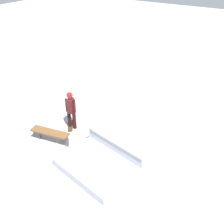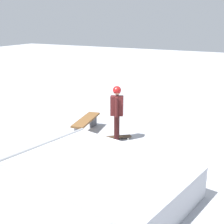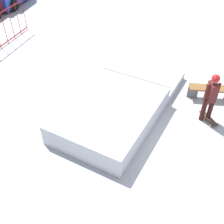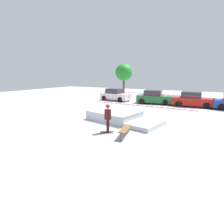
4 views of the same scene
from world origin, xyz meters
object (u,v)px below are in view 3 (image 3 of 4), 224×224
object	(u,v)px
skater	(211,95)
park_bench	(212,90)
skate_ramp	(118,107)
skateboard	(208,118)

from	to	relation	value
skater	park_bench	size ratio (longest dim) A/B	1.05
skate_ramp	skater	xyz separation A→B (m)	(0.61, -2.79, 0.69)
skater	skateboard	bearing A→B (deg)	-114.79
skater	skateboard	world-z (taller)	skater
skate_ramp	park_bench	world-z (taller)	skate_ramp
skateboard	skate_ramp	bearing A→B (deg)	63.50
skater	park_bench	xyz separation A→B (m)	(1.20, -0.13, -0.65)
skate_ramp	skateboard	bearing A→B (deg)	-67.02
skate_ramp	skater	bearing A→B (deg)	-66.41
skateboard	park_bench	distance (m)	1.24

